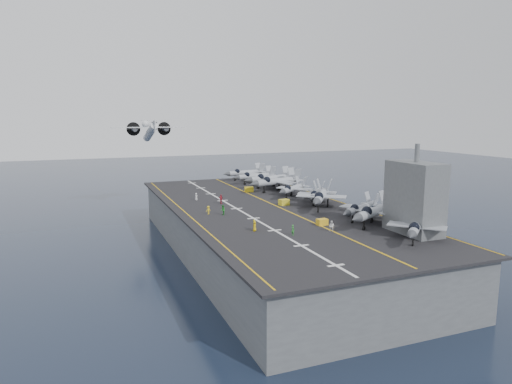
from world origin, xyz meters
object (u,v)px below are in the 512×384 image
object	(u,v)px
fighter_jet_0	(416,225)
tow_cart_a	(322,222)
island_superstructure	(415,189)
transport_plane	(151,132)

from	to	relation	value
fighter_jet_0	tow_cart_a	distance (m)	16.80
fighter_jet_0	tow_cart_a	world-z (taller)	fighter_jet_0
island_superstructure	transport_plane	world-z (taller)	transport_plane
island_superstructure	transport_plane	xyz separation A→B (m)	(-29.86, 86.96, 6.98)
fighter_jet_0	transport_plane	size ratio (longest dim) A/B	0.67
fighter_jet_0	transport_plane	world-z (taller)	transport_plane
island_superstructure	transport_plane	distance (m)	92.20
tow_cart_a	island_superstructure	bearing A→B (deg)	-42.13
tow_cart_a	transport_plane	distance (m)	79.96
island_superstructure	tow_cart_a	world-z (taller)	island_superstructure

